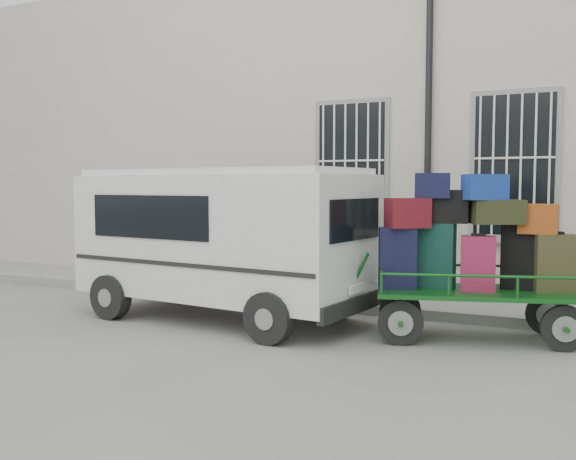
# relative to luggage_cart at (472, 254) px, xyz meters

# --- Properties ---
(ground) EXTENTS (80.00, 80.00, 0.00)m
(ground) POSITION_rel_luggage_cart_xyz_m (-2.10, -0.48, -1.08)
(ground) COLOR slate
(ground) RESTS_ON ground
(building) EXTENTS (24.00, 5.15, 6.00)m
(building) POSITION_rel_luggage_cart_xyz_m (-2.10, 5.02, 1.92)
(building) COLOR beige
(building) RESTS_ON ground
(sidewalk) EXTENTS (24.00, 1.70, 0.15)m
(sidewalk) POSITION_rel_luggage_cart_xyz_m (-2.10, 1.72, -1.00)
(sidewalk) COLOR gray
(sidewalk) RESTS_ON ground
(luggage_cart) EXTENTS (2.91, 1.74, 2.09)m
(luggage_cart) POSITION_rel_luggage_cart_xyz_m (0.00, 0.00, 0.00)
(luggage_cart) COLOR black
(luggage_cart) RESTS_ON ground
(van) EXTENTS (4.47, 2.34, 2.16)m
(van) POSITION_rel_luggage_cart_xyz_m (-3.45, -0.27, 0.16)
(van) COLOR silver
(van) RESTS_ON ground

